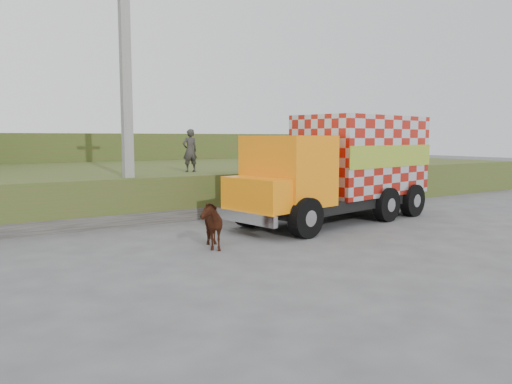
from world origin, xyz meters
TOP-DOWN VIEW (x-y plane):
  - ground at (0.00, 0.00)m, footprint 120.00×120.00m
  - embankment at (0.00, 10.00)m, footprint 40.00×12.00m
  - embankment_far at (0.00, 22.00)m, footprint 40.00×12.00m
  - retaining_strip at (-2.00, 4.20)m, footprint 16.00×0.50m
  - utility_pole at (-1.00, 4.60)m, footprint 1.20×0.30m
  - cargo_truck at (5.28, 1.40)m, footprint 8.18×3.93m
  - cow at (-0.47, -0.00)m, footprint 1.03×1.59m
  - pedestrian at (1.78, 5.91)m, footprint 0.59×0.39m

SIDE VIEW (x-z plane):
  - ground at x=0.00m, z-range 0.00..0.00m
  - retaining_strip at x=-2.00m, z-range 0.00..0.40m
  - cow at x=-0.47m, z-range 0.00..1.23m
  - embankment at x=0.00m, z-range 0.00..1.50m
  - embankment_far at x=0.00m, z-range 0.00..3.00m
  - cargo_truck at x=5.28m, z-range 0.05..3.56m
  - pedestrian at x=1.78m, z-range 1.50..3.09m
  - utility_pole at x=-1.00m, z-range 0.08..8.07m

